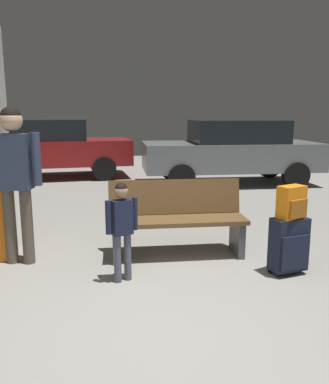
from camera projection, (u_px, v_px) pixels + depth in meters
The scene contains 8 objects.
ground_plane at pixel (123, 213), 6.95m from camera, with size 18.00×18.00×0.10m, color gray.
bench at pixel (177, 219), 4.71m from camera, with size 1.63×0.62×0.89m.
suitcase at pixel (289, 245), 4.16m from camera, with size 0.41×0.29×0.60m.
backpack_bright at pixel (292, 203), 4.07m from camera, with size 0.32×0.27×0.34m.
child at pixel (122, 221), 3.92m from camera, with size 0.32×0.19×1.01m.
adult at pixel (15, 169), 4.32m from camera, with size 0.58×0.29×1.74m.
parked_car_far at pixel (49, 147), 10.34m from camera, with size 4.20×2.01×1.51m.
parked_car_near at pixel (232, 150), 9.44m from camera, with size 4.20×1.99×1.51m.
Camera 1 is at (-0.51, -2.76, 1.67)m, focal length 37.23 mm.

